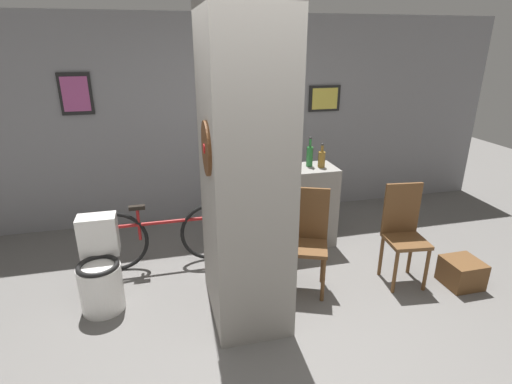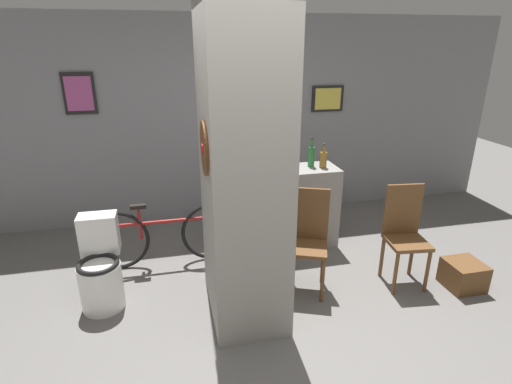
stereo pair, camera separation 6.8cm
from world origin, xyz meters
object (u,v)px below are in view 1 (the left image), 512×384
Objects in this scene: bicycle at (165,236)px; chair_by_doorway at (404,230)px; toilet at (100,272)px; chair_near_pillar at (308,236)px; bottle_tall at (310,155)px.

chair_by_doorway is at bearing -20.25° from bicycle.
toilet is at bearing -135.35° from bicycle.
chair_near_pillar is at bearing -29.09° from bicycle.
chair_by_doorway is (2.86, -0.26, 0.20)m from toilet.
chair_near_pillar reaches higher than bicycle.
chair_by_doorway is 2.91× the size of bottle_tall.
toilet is 2.88m from chair_by_doorway.
bottle_tall is at bearing 127.08° from chair_by_doorway.
chair_by_doorway is at bearing -59.42° from bottle_tall.
chair_near_pillar is 1.11m from bottle_tall.
toilet is 1.92m from chair_near_pillar.
chair_by_doorway is (0.95, -0.11, 0.00)m from chair_near_pillar.
chair_by_doorway is 0.60× the size of bicycle.
bottle_tall reaches higher than chair_by_doorway.
toilet is 0.49× the size of bicycle.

